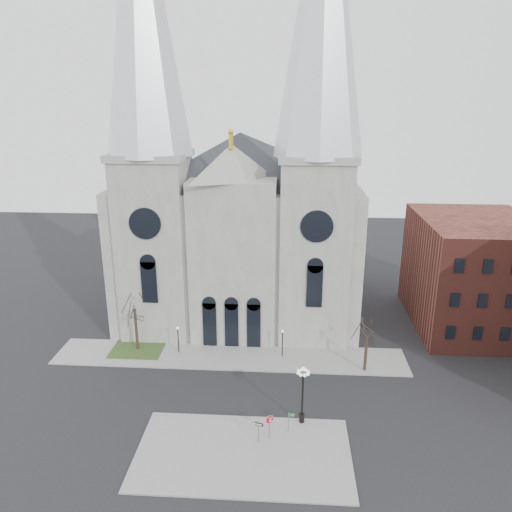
# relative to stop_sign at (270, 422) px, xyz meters

# --- Properties ---
(ground) EXTENTS (160.00, 160.00, 0.00)m
(ground) POSITION_rel_stop_sign_xyz_m (-5.11, 2.93, -1.80)
(ground) COLOR black
(ground) RESTS_ON ground
(sidewalk_near) EXTENTS (18.00, 10.00, 0.14)m
(sidewalk_near) POSITION_rel_stop_sign_xyz_m (-2.11, -2.07, -1.73)
(sidewalk_near) COLOR gray
(sidewalk_near) RESTS_ON ground
(sidewalk_far) EXTENTS (40.00, 6.00, 0.14)m
(sidewalk_far) POSITION_rel_stop_sign_xyz_m (-5.11, 13.93, -1.73)
(sidewalk_far) COLOR gray
(sidewalk_far) RESTS_ON ground
(grass_patch) EXTENTS (6.00, 5.00, 0.18)m
(grass_patch) POSITION_rel_stop_sign_xyz_m (-16.11, 14.93, -1.71)
(grass_patch) COLOR #2B3F1B
(grass_patch) RESTS_ON ground
(cathedral) EXTENTS (33.00, 26.66, 54.00)m
(cathedral) POSITION_rel_stop_sign_xyz_m (-5.11, 25.79, 16.68)
(cathedral) COLOR gray
(cathedral) RESTS_ON ground
(bg_building_brick) EXTENTS (14.00, 18.00, 14.00)m
(bg_building_brick) POSITION_rel_stop_sign_xyz_m (24.89, 24.93, 5.20)
(bg_building_brick) COLOR maroon
(bg_building_brick) RESTS_ON ground
(tree_left) EXTENTS (3.20, 3.20, 7.50)m
(tree_left) POSITION_rel_stop_sign_xyz_m (-16.11, 14.93, 3.78)
(tree_left) COLOR black
(tree_left) RESTS_ON ground
(tree_right) EXTENTS (3.20, 3.20, 6.00)m
(tree_right) POSITION_rel_stop_sign_xyz_m (9.89, 11.93, 2.67)
(tree_right) COLOR black
(tree_right) RESTS_ON ground
(ped_lamp_left) EXTENTS (0.32, 0.32, 3.26)m
(ped_lamp_left) POSITION_rel_stop_sign_xyz_m (-11.11, 14.43, 0.53)
(ped_lamp_left) COLOR black
(ped_lamp_left) RESTS_ON sidewalk_far
(ped_lamp_right) EXTENTS (0.32, 0.32, 3.26)m
(ped_lamp_right) POSITION_rel_stop_sign_xyz_m (0.89, 14.43, 0.53)
(ped_lamp_right) COLOR black
(ped_lamp_right) RESTS_ON sidewalk_far
(stop_sign) EXTENTS (0.83, 0.15, 2.31)m
(stop_sign) POSITION_rel_stop_sign_xyz_m (0.00, 0.00, 0.00)
(stop_sign) COLOR slate
(stop_sign) RESTS_ON sidewalk_near
(globe_lamp) EXTENTS (1.48, 1.48, 5.70)m
(globe_lamp) POSITION_rel_stop_sign_xyz_m (2.86, 2.43, 1.92)
(globe_lamp) COLOR black
(globe_lamp) RESTS_ON sidewalk_near
(one_way_sign) EXTENTS (0.87, 0.27, 2.04)m
(one_way_sign) POSITION_rel_stop_sign_xyz_m (-0.92, -0.54, -0.27)
(one_way_sign) COLOR slate
(one_way_sign) RESTS_ON sidewalk_near
(street_name_sign) EXTENTS (0.62, 0.08, 1.94)m
(street_name_sign) POSITION_rel_stop_sign_xyz_m (1.72, 1.05, -0.50)
(street_name_sign) COLOR slate
(street_name_sign) RESTS_ON sidewalk_near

